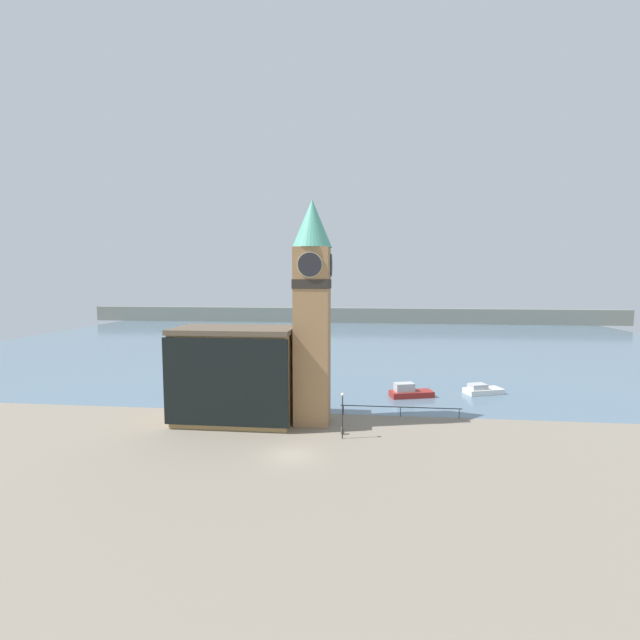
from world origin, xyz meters
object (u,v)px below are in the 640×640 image
Objects in this scene: boat_near at (409,392)px; pier_building at (235,375)px; lamp_post at (343,407)px; boat_far at (482,390)px; mooring_bollard_near at (343,430)px; clock_tower at (312,307)px.

pier_building is at bearing -164.29° from boat_near.
boat_far is at bearing 45.86° from lamp_post.
boat_far is (9.41, 2.56, -0.16)m from boat_near.
boat_near reaches higher than boat_far.
boat_near is 15.69m from mooring_bollard_near.
pier_building is at bearing 166.84° from mooring_bollard_near.
clock_tower is 10.30m from lamp_post.
lamp_post is (0.04, -1.08, 2.57)m from mooring_bollard_near.
clock_tower is 4.29× the size of boat_far.
pier_building is at bearing 161.75° from lamp_post.
pier_building is at bearing -172.62° from boat_far.
clock_tower is 5.20× the size of lamp_post.
mooring_bollard_near is at bearing 92.18° from lamp_post.
pier_building is 2.34× the size of boat_far.
mooring_bollard_near is (-16.94, -16.33, -0.09)m from boat_far.
pier_building is 11.91m from lamp_post.
boat_far is 1.21× the size of lamp_post.
boat_far is (20.16, 13.28, -11.33)m from clock_tower.
boat_far is at bearing 0.01° from boat_near.
boat_far is 7.14× the size of mooring_bollard_near.
mooring_bollard_near is at bearing -154.73° from boat_far.
pier_building is 2.84× the size of lamp_post.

